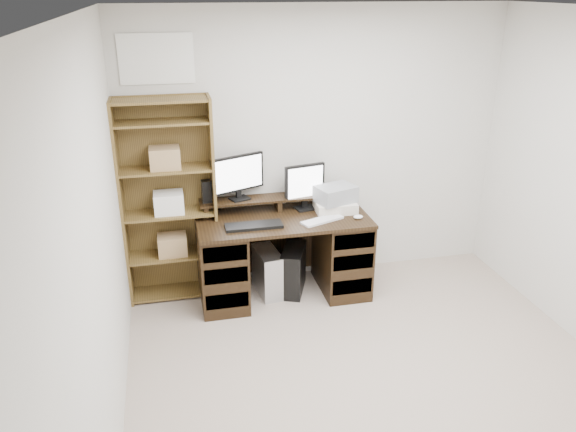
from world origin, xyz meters
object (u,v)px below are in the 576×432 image
object	(u,v)px
printer	(335,206)
tower_black	(293,270)
bookshelf	(169,200)
monitor_small	(305,185)
desk	(283,255)
monitor_wide	(238,175)
tower_silver	(268,272)

from	to	relation	value
printer	tower_black	distance (m)	0.70
printer	bookshelf	size ratio (longest dim) A/B	0.20
monitor_small	bookshelf	bearing A→B (deg)	166.50
desk	monitor_wide	size ratio (longest dim) A/B	3.15
desk	tower_black	distance (m)	0.20
printer	tower_black	size ratio (longest dim) A/B	0.77
desk	tower_black	bearing A→B (deg)	11.64
tower_black	bookshelf	bearing A→B (deg)	-169.23
tower_black	tower_silver	bearing A→B (deg)	-163.61
monitor_small	printer	xyz separation A→B (m)	(0.25, -0.12, -0.18)
desk	monitor_wide	distance (m)	0.82
monitor_wide	monitor_small	world-z (taller)	monitor_wide
monitor_wide	printer	world-z (taller)	monitor_wide
monitor_small	tower_silver	world-z (taller)	monitor_small
monitor_wide	bookshelf	size ratio (longest dim) A/B	0.26
desk	tower_silver	xyz separation A→B (m)	(-0.13, 0.04, -0.18)
desk	bookshelf	world-z (taller)	bookshelf
bookshelf	tower_silver	bearing A→B (deg)	-11.81
tower_silver	tower_black	size ratio (longest dim) A/B	0.91
bookshelf	monitor_wide	bearing A→B (deg)	1.09
monitor_wide	printer	distance (m)	0.91
monitor_wide	printer	size ratio (longest dim) A/B	1.33
monitor_wide	monitor_small	distance (m)	0.60
printer	bookshelf	bearing A→B (deg)	175.88
monitor_wide	tower_silver	size ratio (longest dim) A/B	1.14
tower_silver	bookshelf	size ratio (longest dim) A/B	0.23
desk	tower_silver	size ratio (longest dim) A/B	3.58
monitor_small	bookshelf	xyz separation A→B (m)	(-1.20, 0.04, -0.06)
desk	tower_silver	world-z (taller)	desk
tower_silver	bookshelf	world-z (taller)	bookshelf
tower_silver	bookshelf	xyz separation A→B (m)	(-0.83, 0.17, 0.71)
monitor_small	tower_silver	distance (m)	0.86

